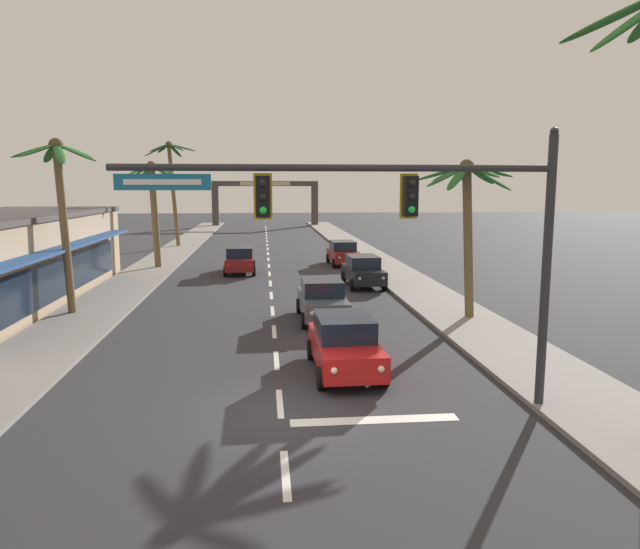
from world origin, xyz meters
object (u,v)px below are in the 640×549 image
object	(u,v)px
palm_right_second	(467,201)
town_gateway_arch	(265,197)
traffic_signal_mast	(415,218)
palm_left_farthest	(171,174)
sedan_oncoming_far	(240,260)
palm_left_third	(154,199)
sedan_third_in_queue	(322,299)
sedan_parked_nearest_kerb	(363,271)
sedan_lead_at_stop_bar	(345,344)
palm_left_second	(60,191)
sedan_parked_mid_kerb	(343,253)

from	to	relation	value
palm_right_second	town_gateway_arch	distance (m)	60.29
traffic_signal_mast	palm_left_farthest	xyz separation A→B (m)	(-11.61, 40.73, 1.85)
sedan_oncoming_far	palm_left_third	bearing A→B (deg)	156.53
sedan_third_in_queue	sedan_parked_nearest_kerb	xyz separation A→B (m)	(3.09, 8.04, 0.00)
sedan_lead_at_stop_bar	palm_left_second	world-z (taller)	palm_left_second
sedan_parked_mid_kerb	palm_left_second	world-z (taller)	palm_left_second
sedan_oncoming_far	palm_right_second	xyz separation A→B (m)	(9.70, -14.30, 4.02)
town_gateway_arch	sedan_lead_at_stop_bar	bearing A→B (deg)	-88.27
sedan_oncoming_far	sedan_parked_mid_kerb	bearing A→B (deg)	24.56
palm_left_farthest	palm_right_second	world-z (taller)	palm_left_farthest
palm_left_third	palm_left_farthest	world-z (taller)	palm_left_farthest
traffic_signal_mast	sedan_oncoming_far	distance (m)	24.78
traffic_signal_mast	palm_right_second	xyz separation A→B (m)	(4.68, 9.66, 0.13)
traffic_signal_mast	palm_left_second	distance (m)	16.95
sedan_parked_nearest_kerb	palm_right_second	distance (m)	9.92
sedan_lead_at_stop_bar	palm_right_second	xyz separation A→B (m)	(5.84, 6.32, 4.02)
palm_left_third	palm_right_second	bearing A→B (deg)	-47.49
traffic_signal_mast	town_gateway_arch	distance (m)	69.51
sedan_third_in_queue	town_gateway_arch	distance (m)	59.28
traffic_signal_mast	palm_left_second	xyz separation A→B (m)	(-11.87, 12.08, 0.55)
sedan_lead_at_stop_bar	town_gateway_arch	bearing A→B (deg)	91.73
sedan_third_in_queue	sedan_oncoming_far	distance (m)	14.23
palm_left_third	palm_left_farthest	xyz separation A→B (m)	(-0.94, 14.32, 1.93)
sedan_oncoming_far	town_gateway_arch	xyz separation A→B (m)	(1.87, 45.48, 3.22)
sedan_parked_nearest_kerb	palm_left_second	bearing A→B (deg)	-155.75
traffic_signal_mast	palm_left_third	bearing A→B (deg)	112.01
sedan_parked_nearest_kerb	palm_left_farthest	size ratio (longest dim) A/B	0.47
sedan_parked_mid_kerb	traffic_signal_mast	bearing A→B (deg)	-94.33
sedan_parked_nearest_kerb	palm_right_second	size ratio (longest dim) A/B	0.69
sedan_third_in_queue	palm_right_second	bearing A→B (deg)	-6.07
sedan_lead_at_stop_bar	sedan_oncoming_far	distance (m)	20.98
traffic_signal_mast	town_gateway_arch	world-z (taller)	traffic_signal_mast
traffic_signal_mast	sedan_third_in_queue	xyz separation A→B (m)	(-1.12, 10.28, -3.88)
sedan_lead_at_stop_bar	palm_right_second	size ratio (longest dim) A/B	0.68
sedan_oncoming_far	palm_right_second	bearing A→B (deg)	-55.84
traffic_signal_mast	sedan_parked_nearest_kerb	distance (m)	18.82
sedan_lead_at_stop_bar	palm_left_second	bearing A→B (deg)	140.79
palm_right_second	sedan_parked_mid_kerb	bearing A→B (deg)	98.51
traffic_signal_mast	sedan_parked_nearest_kerb	size ratio (longest dim) A/B	2.29
sedan_parked_mid_kerb	town_gateway_arch	distance (m)	42.69
sedan_parked_mid_kerb	palm_left_third	xyz separation A→B (m)	(-12.73, -0.78, 3.81)
palm_left_third	sedan_parked_mid_kerb	bearing A→B (deg)	3.51
sedan_oncoming_far	palm_left_third	xyz separation A→B (m)	(-5.65, 2.46, 3.81)
sedan_lead_at_stop_bar	sedan_third_in_queue	xyz separation A→B (m)	(0.04, 6.94, 0.00)
palm_left_second	town_gateway_arch	size ratio (longest dim) A/B	0.50
palm_right_second	palm_left_third	bearing A→B (deg)	132.51
sedan_oncoming_far	palm_left_farthest	distance (m)	18.92
town_gateway_arch	palm_left_second	bearing A→B (deg)	-98.65
traffic_signal_mast	palm_left_third	world-z (taller)	palm_left_third
sedan_oncoming_far	sedan_parked_nearest_kerb	size ratio (longest dim) A/B	1.00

